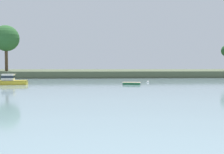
% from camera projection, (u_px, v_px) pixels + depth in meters
% --- Properties ---
extents(far_shore_bank, '(246.84, 51.45, 1.74)m').
position_uv_depth(far_shore_bank, '(118.00, 72.00, 91.75)').
color(far_shore_bank, '#4C563D').
rests_on(far_shore_bank, ground).
extents(cruiser_yellow, '(6.52, 2.66, 3.20)m').
position_uv_depth(cruiser_yellow, '(6.00, 82.00, 43.52)').
color(cruiser_yellow, gold).
rests_on(cruiser_yellow, ground).
extents(dinghy_green, '(3.24, 1.90, 0.55)m').
position_uv_depth(dinghy_green, '(132.00, 84.00, 43.78)').
color(dinghy_green, '#236B3D').
rests_on(dinghy_green, ground).
extents(mooring_buoy_white, '(0.46, 0.46, 0.51)m').
position_uv_depth(mooring_buoy_white, '(148.00, 82.00, 49.47)').
color(mooring_buoy_white, white).
rests_on(mooring_buoy_white, ground).
extents(shore_tree_left_mid, '(7.04, 7.04, 12.51)m').
position_uv_depth(shore_tree_left_mid, '(6.00, 38.00, 70.69)').
color(shore_tree_left_mid, brown).
rests_on(shore_tree_left_mid, far_shore_bank).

